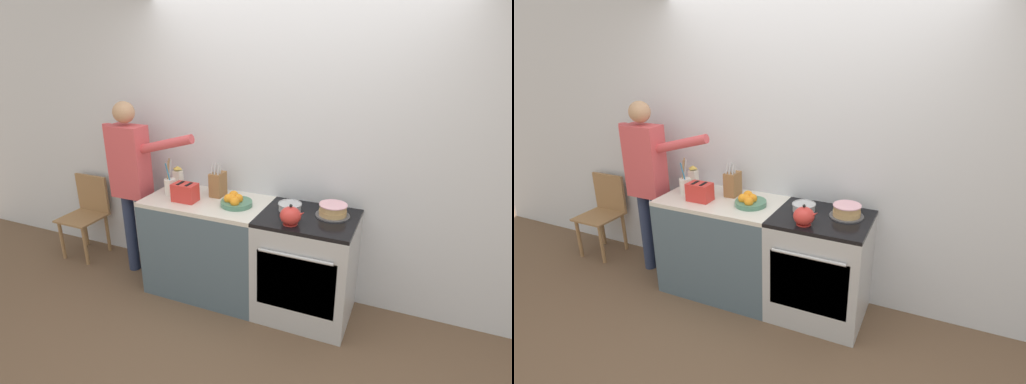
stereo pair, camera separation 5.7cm
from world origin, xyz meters
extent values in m
plane|color=brown|center=(0.00, 0.00, 0.00)|extent=(16.00, 16.00, 0.00)
cube|color=silver|center=(0.00, 0.63, 1.30)|extent=(8.00, 0.04, 2.60)
cube|color=#4C6070|center=(-0.64, 0.30, 0.43)|extent=(1.06, 0.61, 0.85)
cube|color=silver|center=(-0.64, 0.30, 0.87)|extent=(1.06, 0.61, 0.03)
cube|color=#B7BABF|center=(0.26, 0.30, 0.43)|extent=(0.75, 0.61, 0.86)
cube|color=black|center=(0.26, 0.01, 0.45)|extent=(0.61, 0.01, 0.47)
cylinder|color=#B7BABF|center=(0.26, -0.02, 0.70)|extent=(0.56, 0.02, 0.02)
cube|color=black|center=(0.26, 0.30, 0.87)|extent=(0.75, 0.61, 0.03)
cylinder|color=#4C4C51|center=(0.43, 0.39, 0.89)|extent=(0.27, 0.27, 0.01)
cylinder|color=tan|center=(0.43, 0.39, 0.92)|extent=(0.21, 0.21, 0.04)
cylinder|color=tan|center=(0.43, 0.39, 0.96)|extent=(0.21, 0.21, 0.04)
cylinder|color=#EFB2C1|center=(0.43, 0.39, 0.98)|extent=(0.22, 0.22, 0.01)
cylinder|color=red|center=(0.18, 0.12, 0.89)|extent=(0.11, 0.11, 0.01)
ellipsoid|color=red|center=(0.18, 0.12, 0.95)|extent=(0.16, 0.16, 0.14)
cone|color=red|center=(0.25, 0.12, 0.98)|extent=(0.08, 0.04, 0.07)
sphere|color=black|center=(0.18, 0.12, 1.03)|extent=(0.02, 0.02, 0.02)
cylinder|color=#B7BABF|center=(0.09, 0.36, 0.91)|extent=(0.18, 0.18, 0.06)
torus|color=#B7BABF|center=(0.09, 0.36, 0.94)|extent=(0.19, 0.19, 0.01)
cube|color=olive|center=(-0.60, 0.43, 0.99)|extent=(0.11, 0.15, 0.21)
cylinder|color=#B2B2B7|center=(-0.63, 0.39, 1.14)|extent=(0.01, 0.04, 0.09)
cylinder|color=#B2B2B7|center=(-0.60, 0.39, 1.14)|extent=(0.01, 0.04, 0.10)
cylinder|color=#B2B2B7|center=(-0.56, 0.39, 1.14)|extent=(0.01, 0.04, 0.09)
cylinder|color=#B2B2B7|center=(-0.63, 0.43, 1.13)|extent=(0.01, 0.03, 0.07)
cylinder|color=#B2B2B7|center=(-0.60, 0.43, 1.13)|extent=(0.01, 0.03, 0.07)
cylinder|color=#B2B2B7|center=(-0.56, 0.43, 1.13)|extent=(0.01, 0.04, 0.08)
cylinder|color=#B2B2B7|center=(-0.63, 0.46, 1.13)|extent=(0.01, 0.04, 0.07)
cylinder|color=#B2B2B7|center=(-0.60, 0.46, 1.13)|extent=(0.01, 0.04, 0.08)
cylinder|color=silver|center=(-1.00, 0.30, 0.96)|extent=(0.10, 0.10, 0.14)
cylinder|color=#A37A51|center=(-1.02, 0.30, 1.06)|extent=(0.02, 0.06, 0.25)
cylinder|color=#B7BABF|center=(-1.01, 0.32, 1.07)|extent=(0.05, 0.03, 0.26)
cylinder|color=teal|center=(-0.99, 0.28, 1.06)|extent=(0.05, 0.03, 0.24)
cylinder|color=#A37A51|center=(-1.02, 0.31, 1.07)|extent=(0.03, 0.06, 0.27)
cylinder|color=#4C7F66|center=(-0.35, 0.28, 0.91)|extent=(0.26, 0.26, 0.04)
sphere|color=orange|center=(-0.33, 0.29, 0.95)|extent=(0.08, 0.08, 0.08)
sphere|color=orange|center=(-0.40, 0.26, 0.95)|extent=(0.08, 0.08, 0.08)
sphere|color=orange|center=(-0.40, 0.34, 0.95)|extent=(0.08, 0.08, 0.08)
sphere|color=orange|center=(-0.33, 0.22, 0.95)|extent=(0.08, 0.08, 0.08)
sphere|color=orange|center=(-0.38, 0.26, 0.95)|extent=(0.08, 0.08, 0.08)
cube|color=red|center=(-0.79, 0.21, 0.96)|extent=(0.20, 0.14, 0.15)
cube|color=black|center=(-0.83, 0.21, 1.04)|extent=(0.02, 0.10, 0.00)
cube|color=black|center=(-0.75, 0.21, 1.04)|extent=(0.02, 0.10, 0.00)
cube|color=black|center=(-0.90, 0.21, 0.99)|extent=(0.02, 0.02, 0.01)
cube|color=white|center=(-1.04, 0.49, 0.97)|extent=(0.07, 0.07, 0.16)
pyramid|color=#E0BC4C|center=(-1.04, 0.49, 1.07)|extent=(0.07, 0.07, 0.03)
cylinder|color=#283351|center=(-1.52, 0.31, 0.40)|extent=(0.11, 0.11, 0.80)
cylinder|color=#283351|center=(-1.36, 0.31, 0.40)|extent=(0.11, 0.11, 0.80)
cube|color=#D14C51|center=(-1.44, 0.31, 1.13)|extent=(0.34, 0.20, 0.66)
cylinder|color=#D14C51|center=(-1.65, 0.31, 1.18)|extent=(0.08, 0.08, 0.56)
cylinder|color=#D14C51|center=(-1.03, 0.31, 1.33)|extent=(0.56, 0.08, 0.22)
sphere|color=tan|center=(-1.44, 0.31, 1.58)|extent=(0.19, 0.19, 0.19)
cylinder|color=#997047|center=(-2.33, 0.18, 0.21)|extent=(0.04, 0.04, 0.42)
cylinder|color=#997047|center=(-2.01, 0.18, 0.21)|extent=(0.04, 0.04, 0.42)
cylinder|color=#997047|center=(-2.33, 0.50, 0.21)|extent=(0.04, 0.04, 0.42)
cylinder|color=#997047|center=(-2.01, 0.50, 0.21)|extent=(0.04, 0.04, 0.42)
cube|color=#997047|center=(-2.17, 0.34, 0.43)|extent=(0.40, 0.40, 0.02)
cube|color=#997047|center=(-2.17, 0.53, 0.64)|extent=(0.40, 0.03, 0.40)
camera|label=1|loc=(1.00, -2.46, 2.15)|focal=28.00mm
camera|label=2|loc=(1.05, -2.44, 2.15)|focal=28.00mm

